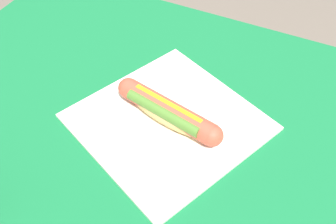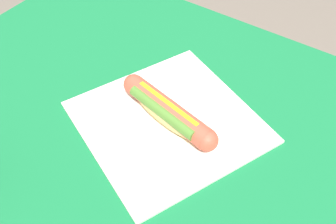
{
  "view_description": "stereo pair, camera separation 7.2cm",
  "coord_description": "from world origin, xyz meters",
  "views": [
    {
      "loc": [
        -0.2,
        0.39,
        1.31
      ],
      "look_at": [
        0.02,
        -0.04,
        0.78
      ],
      "focal_mm": 42.94,
      "sensor_mm": 36.0,
      "label": 1
    },
    {
      "loc": [
        -0.26,
        0.36,
        1.31
      ],
      "look_at": [
        0.02,
        -0.04,
        0.78
      ],
      "focal_mm": 42.94,
      "sensor_mm": 36.0,
      "label": 2
    }
  ],
  "objects": [
    {
      "name": "dining_table",
      "position": [
        0.0,
        0.0,
        0.61
      ],
      "size": [
        1.1,
        0.82,
        0.75
      ],
      "color": "brown",
      "rests_on": "ground"
    },
    {
      "name": "paper_wrapper",
      "position": [
        0.02,
        -0.04,
        0.76
      ],
      "size": [
        0.39,
        0.39,
        0.01
      ],
      "primitive_type": "cube",
      "rotation": [
        0.0,
        0.0,
        -0.41
      ],
      "color": "silver",
      "rests_on": "dining_table"
    },
    {
      "name": "hot_dog",
      "position": [
        0.02,
        -0.04,
        0.79
      ],
      "size": [
        0.22,
        0.08,
        0.05
      ],
      "color": "#DBB26B",
      "rests_on": "paper_wrapper"
    }
  ]
}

